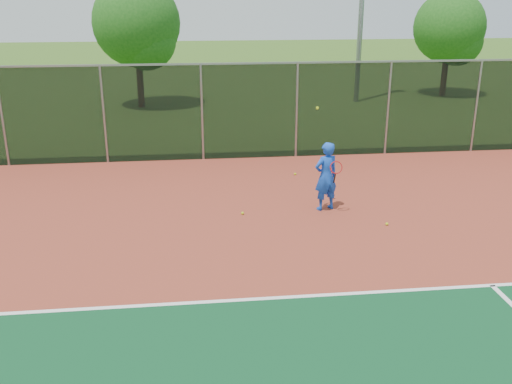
# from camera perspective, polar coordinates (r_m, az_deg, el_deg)

# --- Properties ---
(court_apron) EXTENTS (30.00, 20.00, 0.02)m
(court_apron) POSITION_cam_1_polar(r_m,az_deg,el_deg) (9.78, 14.75, -12.55)
(court_apron) COLOR #983A26
(court_apron) RESTS_ON ground
(fence_back) EXTENTS (30.00, 0.06, 3.03)m
(fence_back) POSITION_cam_1_polar(r_m,az_deg,el_deg) (18.33, 4.09, 8.25)
(fence_back) COLOR black
(fence_back) RESTS_ON court_apron
(tennis_player) EXTENTS (0.72, 0.71, 2.54)m
(tennis_player) POSITION_cam_1_polar(r_m,az_deg,el_deg) (13.88, 7.01, 1.58)
(tennis_player) COLOR blue
(tennis_player) RESTS_ON court_apron
(practice_ball_0) EXTENTS (0.07, 0.07, 0.07)m
(practice_ball_0) POSITION_cam_1_polar(r_m,az_deg,el_deg) (13.42, 12.96, -3.13)
(practice_ball_0) COLOR #B7D118
(practice_ball_0) RESTS_ON court_apron
(practice_ball_1) EXTENTS (0.07, 0.07, 0.07)m
(practice_ball_1) POSITION_cam_1_polar(r_m,az_deg,el_deg) (13.71, -1.36, -2.13)
(practice_ball_1) COLOR #B7D118
(practice_ball_1) RESTS_ON court_apron
(practice_ball_4) EXTENTS (0.07, 0.07, 0.07)m
(practice_ball_4) POSITION_cam_1_polar(r_m,az_deg,el_deg) (16.71, 3.93, 1.82)
(practice_ball_4) COLOR #B7D118
(practice_ball_4) RESTS_ON court_apron
(tree_back_left) EXTENTS (3.92, 3.92, 5.76)m
(tree_back_left) POSITION_cam_1_polar(r_m,az_deg,el_deg) (27.04, -11.66, 15.86)
(tree_back_left) COLOR #372214
(tree_back_left) RESTS_ON ground
(tree_back_mid) EXTENTS (3.55, 3.55, 5.21)m
(tree_back_mid) POSITION_cam_1_polar(r_m,az_deg,el_deg) (31.23, 18.97, 15.02)
(tree_back_mid) COLOR #372214
(tree_back_mid) RESTS_ON ground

